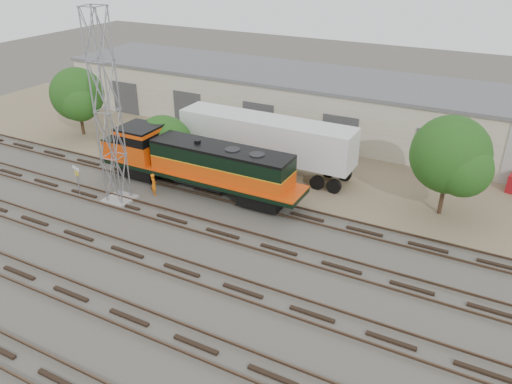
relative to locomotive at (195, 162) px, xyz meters
The scene contains 12 objects.
ground 8.12m from the locomotive, 50.32° to the right, with size 140.00×140.00×0.00m, color #47423A.
dirt_strip 10.53m from the locomotive, 61.06° to the left, with size 80.00×16.00×0.02m, color #726047.
tracks 10.52m from the locomotive, 61.06° to the right, with size 80.00×20.40×0.28m.
warehouse 17.71m from the locomotive, 73.52° to the left, with size 58.40×10.40×5.30m.
locomotive is the anchor object (origin of this frame).
signal_tower 7.07m from the locomotive, 135.30° to the right, with size 1.97×1.97×13.35m.
sign_post 8.68m from the locomotive, 148.01° to the right, with size 0.90×0.31×2.26m.
worker 3.45m from the locomotive, 138.94° to the right, with size 0.62×0.41×1.70m, color orange.
semi_trailer 6.54m from the locomotive, 59.62° to the left, with size 14.47×2.95×4.45m.
tree_west 16.97m from the locomotive, 163.68° to the left, with size 5.18×4.93×6.46m.
tree_mid 4.62m from the locomotive, 156.51° to the left, with size 5.05×4.81×4.81m.
tree_east 17.81m from the locomotive, 15.24° to the left, with size 5.43×5.17×6.98m.
Camera 1 is at (14.62, -21.64, 16.99)m, focal length 35.00 mm.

